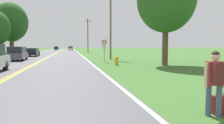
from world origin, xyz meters
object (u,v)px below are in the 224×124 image
(suitcase, at_px, (220,105))
(car_black_hatchback_mid_far, at_px, (33,52))
(tree_left_verge, at_px, (10,22))
(fire_hydrant, at_px, (117,60))
(car_dark_grey_van_mid_near, at_px, (17,53))
(traffic_sign, at_px, (104,45))
(hitchhiker_person, at_px, (216,77))
(car_dark_blue_sedan_distant, at_px, (56,48))
(tree_mid_treeline, at_px, (12,29))
(car_champagne_suv_receding, at_px, (70,48))

(suitcase, distance_m, car_black_hatchback_mid_far, 33.95)
(suitcase, height_order, tree_left_verge, tree_left_verge)
(fire_hydrant, relative_size, car_dark_grey_van_mid_near, 0.19)
(fire_hydrant, height_order, traffic_sign, traffic_sign)
(hitchhiker_person, xyz_separation_m, fire_hydrant, (0.73, 14.07, -0.60))
(car_dark_grey_van_mid_near, xyz_separation_m, car_dark_blue_sedan_distant, (0.64, 62.41, -0.07))
(hitchhiker_person, height_order, suitcase, hitchhiker_person)
(car_dark_grey_van_mid_near, relative_size, car_dark_blue_sedan_distant, 0.89)
(suitcase, xyz_separation_m, fire_hydrant, (0.44, 13.93, 0.18))
(tree_mid_treeline, xyz_separation_m, car_dark_grey_van_mid_near, (9.45, -34.65, -5.65))
(suitcase, relative_size, car_dark_grey_van_mid_near, 0.13)
(traffic_sign, xyz_separation_m, car_black_hatchback_mid_far, (-10.11, 14.82, -1.13))
(fire_hydrant, bearing_deg, suitcase, -91.79)
(tree_left_verge, height_order, car_champagne_suv_receding, tree_left_verge)
(car_dark_blue_sedan_distant, bearing_deg, tree_mid_treeline, 158.05)
(tree_left_verge, bearing_deg, fire_hydrant, -60.51)
(hitchhiker_person, xyz_separation_m, tree_mid_treeline, (-19.48, 56.91, 5.52))
(suitcase, xyz_separation_m, traffic_sign, (-0.15, 17.54, 1.66))
(car_dark_grey_van_mid_near, xyz_separation_m, car_black_hatchback_mid_far, (0.07, 10.25, -0.12))
(car_dark_grey_van_mid_near, bearing_deg, tree_left_verge, 14.11)
(car_dark_blue_sedan_distant, bearing_deg, car_black_hatchback_mid_far, 177.40)
(suitcase, height_order, car_dark_grey_van_mid_near, car_dark_grey_van_mid_near)
(fire_hydrant, bearing_deg, hitchhiker_person, -92.97)
(car_black_hatchback_mid_far, distance_m, car_champagne_suv_receding, 46.90)
(traffic_sign, bearing_deg, car_dark_grey_van_mid_near, 155.79)
(hitchhiker_person, bearing_deg, car_black_hatchback_mid_far, 19.48)
(fire_hydrant, bearing_deg, car_dark_blue_sedan_distant, 98.16)
(tree_mid_treeline, relative_size, car_dark_blue_sedan_distant, 2.06)
(tree_mid_treeline, bearing_deg, hitchhiker_person, -71.11)
(tree_mid_treeline, bearing_deg, car_black_hatchback_mid_far, -68.70)
(tree_left_verge, distance_m, car_black_hatchback_mid_far, 15.32)
(car_black_hatchback_mid_far, xyz_separation_m, car_champagne_suv_receding, (6.53, 46.44, 0.12))
(fire_hydrant, distance_m, car_dark_grey_van_mid_near, 13.53)
(traffic_sign, bearing_deg, suitcase, -89.52)
(tree_left_verge, height_order, car_dark_blue_sedan_distant, tree_left_verge)
(traffic_sign, relative_size, car_dark_blue_sedan_distant, 0.51)
(traffic_sign, bearing_deg, fire_hydrant, -80.83)
(traffic_sign, bearing_deg, hitchhiker_person, -90.48)
(hitchhiker_person, height_order, tree_left_verge, tree_left_verge)
(fire_hydrant, relative_size, car_black_hatchback_mid_far, 0.20)
(tree_left_verge, bearing_deg, tree_mid_treeline, 103.23)
(hitchhiker_person, relative_size, fire_hydrant, 1.97)
(hitchhiker_person, distance_m, tree_left_verge, 48.12)
(suitcase, xyz_separation_m, tree_left_verge, (-16.91, 44.60, 6.90))
(tree_mid_treeline, relative_size, car_black_hatchback_mid_far, 2.35)
(car_champagne_suv_receding, bearing_deg, car_black_hatchback_mid_far, -9.75)
(traffic_sign, relative_size, tree_mid_treeline, 0.25)
(hitchhiker_person, height_order, tree_mid_treeline, tree_mid_treeline)
(hitchhiker_person, bearing_deg, car_dark_blue_sedan_distant, 8.78)
(car_champagne_suv_receding, bearing_deg, traffic_sign, 1.60)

